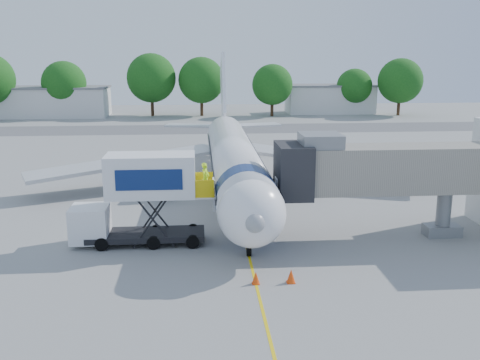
{
  "coord_description": "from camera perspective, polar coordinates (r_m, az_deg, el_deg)",
  "views": [
    {
      "loc": [
        -2.71,
        -37.99,
        11.36
      ],
      "look_at": [
        -0.1,
        -4.27,
        3.2
      ],
      "focal_mm": 40.0,
      "sensor_mm": 36.0,
      "label": 1
    }
  ],
  "objects": [
    {
      "name": "ground_tug",
      "position": [
        22.32,
        -2.43,
        -15.07
      ],
      "size": [
        3.43,
        2.22,
        1.27
      ],
      "rotation": [
        0.0,
        0.0,
        0.2
      ],
      "color": "white",
      "rests_on": "ground"
    },
    {
      "name": "tree_g",
      "position": [
        101.84,
        16.73,
        10.1
      ],
      "size": [
        8.01,
        8.01,
        10.22
      ],
      "color": "#382314",
      "rests_on": "ground"
    },
    {
      "name": "tree_e",
      "position": [
        96.62,
        3.47,
        10.12
      ],
      "size": [
        7.23,
        7.23,
        9.22
      ],
      "color": "#382314",
      "rests_on": "ground"
    },
    {
      "name": "tree_b",
      "position": [
        99.76,
        -18.26,
        9.78
      ],
      "size": [
        7.67,
        7.67,
        9.78
      ],
      "color": "#382314",
      "rests_on": "ground"
    },
    {
      "name": "jet_bridge",
      "position": [
        33.53,
        14.3,
        1.06
      ],
      "size": [
        13.9,
        3.2,
        6.6
      ],
      "color": "gray",
      "rests_on": "ground"
    },
    {
      "name": "outbuilding_right",
      "position": [
        103.37,
        9.54,
        8.55
      ],
      "size": [
        16.4,
        7.4,
        5.3
      ],
      "color": "silver",
      "rests_on": "ground"
    },
    {
      "name": "outbuilding_left",
      "position": [
        101.58,
        -19.01,
        7.92
      ],
      "size": [
        18.4,
        8.4,
        5.3
      ],
      "color": "silver",
      "rests_on": "ground"
    },
    {
      "name": "tree_d",
      "position": [
        97.17,
        -4.15,
        10.57
      ],
      "size": [
        8.19,
        8.19,
        10.45
      ],
      "color": "#382314",
      "rests_on": "ground"
    },
    {
      "name": "taxiway_strip",
      "position": [
        80.84,
        -2.46,
        5.47
      ],
      "size": [
        120.0,
        10.0,
        0.01
      ],
      "primitive_type": "cube",
      "color": "#59595B",
      "rests_on": "ground"
    },
    {
      "name": "safety_cone_b",
      "position": [
        27.42,
        5.46,
        -10.18
      ],
      "size": [
        0.46,
        0.46,
        0.72
      ],
      "color": "#EE420C",
      "rests_on": "ground"
    },
    {
      "name": "safety_cone_a",
      "position": [
        27.21,
        1.7,
        -10.41
      ],
      "size": [
        0.41,
        0.41,
        0.65
      ],
      "color": "#EE420C",
      "rests_on": "ground"
    },
    {
      "name": "guidance_line",
      "position": [
        39.75,
        -0.33,
        -3.04
      ],
      "size": [
        0.15,
        70.0,
        0.01
      ],
      "primitive_type": "cube",
      "color": "yellow",
      "rests_on": "ground"
    },
    {
      "name": "aircraft",
      "position": [
        43.03,
        -0.72,
        2.29
      ],
      "size": [
        34.17,
        37.73,
        11.35
      ],
      "color": "white",
      "rests_on": "ground"
    },
    {
      "name": "ground",
      "position": [
        39.75,
        -0.33,
        -3.04
      ],
      "size": [
        160.0,
        160.0,
        0.0
      ],
      "primitive_type": "plane",
      "color": "gray",
      "rests_on": "ground"
    },
    {
      "name": "tree_c",
      "position": [
        98.09,
        -9.44,
        10.68
      ],
      "size": [
        8.7,
        8.7,
        11.1
      ],
      "color": "#382314",
      "rests_on": "ground"
    },
    {
      "name": "tree_f",
      "position": [
        102.29,
        12.1,
        9.72
      ],
      "size": [
        6.52,
        6.52,
        8.31
      ],
      "color": "#382314",
      "rests_on": "ground"
    },
    {
      "name": "catering_hiloader",
      "position": [
        32.36,
        -10.57,
        -2.08
      ],
      "size": [
        8.5,
        2.44,
        5.5
      ],
      "color": "black",
      "rests_on": "ground"
    }
  ]
}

